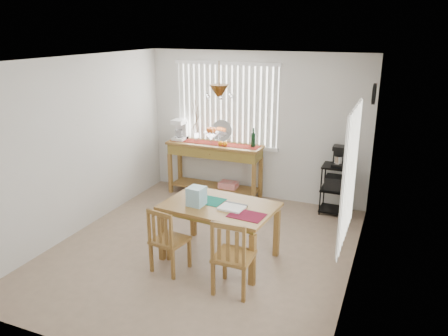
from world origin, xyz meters
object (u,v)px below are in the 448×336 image
at_px(sideboard, 215,157).
at_px(dining_table, 220,211).
at_px(cart_items, 339,156).
at_px(chair_right, 233,257).
at_px(chair_left, 168,240).
at_px(wire_cart, 337,185).

xyz_separation_m(sideboard, dining_table, (0.98, -2.09, -0.06)).
height_order(cart_items, dining_table, cart_items).
bearing_deg(sideboard, dining_table, -64.98).
bearing_deg(chair_right, dining_table, 123.55).
height_order(cart_items, chair_left, cart_items).
bearing_deg(dining_table, chair_left, -129.46).
xyz_separation_m(wire_cart, cart_items, (0.00, 0.01, 0.49)).
distance_m(wire_cart, chair_left, 3.15).
distance_m(wire_cart, cart_items, 0.49).
bearing_deg(cart_items, wire_cart, -90.00).
bearing_deg(chair_left, sideboard, 100.87).
bearing_deg(chair_right, cart_items, 75.14).
relative_size(sideboard, chair_left, 2.01).
distance_m(dining_table, chair_left, 0.78).
distance_m(cart_items, chair_left, 3.21).
relative_size(wire_cart, chair_right, 0.88).
relative_size(sideboard, chair_right, 1.86).
bearing_deg(sideboard, cart_items, 0.66).
xyz_separation_m(cart_items, chair_left, (-1.67, -2.68, -0.56)).
distance_m(sideboard, dining_table, 2.31).
xyz_separation_m(dining_table, chair_left, (-0.47, -0.57, -0.25)).
height_order(dining_table, chair_left, chair_left).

